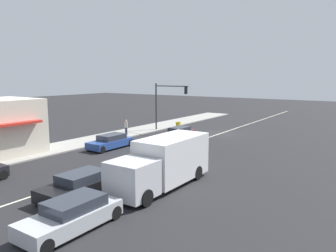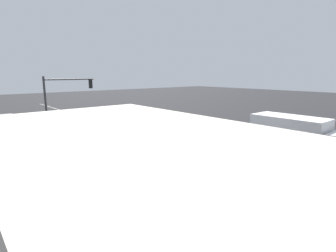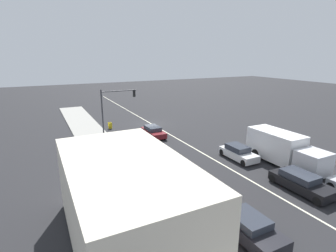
% 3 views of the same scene
% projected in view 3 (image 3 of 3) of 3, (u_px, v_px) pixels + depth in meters
% --- Properties ---
extents(ground_plane, '(160.00, 160.00, 0.00)m').
position_uv_depth(ground_plane, '(233.00, 171.00, 22.79)').
color(ground_plane, '#232326').
extents(sidewalk_right, '(4.00, 73.00, 0.12)m').
position_uv_depth(sidewalk_right, '(138.00, 197.00, 18.42)').
color(sidewalk_right, '#9E9B93').
rests_on(sidewalk_right, ground).
extents(lane_marking_center, '(0.16, 60.00, 0.01)m').
position_uv_depth(lane_marking_center, '(151.00, 124.00, 38.29)').
color(lane_marking_center, beige).
rests_on(lane_marking_center, ground).
extents(building_corner_store, '(6.36, 10.43, 4.57)m').
position_uv_depth(building_corner_store, '(127.00, 201.00, 13.57)').
color(building_corner_store, beige).
rests_on(building_corner_store, sidewalk_right).
extents(traffic_signal_main, '(4.59, 0.34, 5.60)m').
position_uv_depth(traffic_signal_main, '(113.00, 104.00, 32.54)').
color(traffic_signal_main, '#333338').
rests_on(traffic_signal_main, sidewalk_right).
extents(pedestrian, '(0.34, 0.34, 1.69)m').
position_uv_depth(pedestrian, '(110.00, 139.00, 28.14)').
color(pedestrian, '#282D42').
rests_on(pedestrian, sidewalk_right).
extents(warning_aframe_sign, '(0.45, 0.53, 0.84)m').
position_uv_depth(warning_aframe_sign, '(110.00, 126.00, 35.75)').
color(warning_aframe_sign, yellow).
rests_on(warning_aframe_sign, ground).
extents(delivery_truck, '(2.44, 7.50, 2.87)m').
position_uv_depth(delivery_truck, '(283.00, 149.00, 23.87)').
color(delivery_truck, silver).
rests_on(delivery_truck, ground).
extents(sedan_maroon, '(1.75, 4.19, 1.26)m').
position_uv_depth(sedan_maroon, '(153.00, 132.00, 32.23)').
color(sedan_maroon, maroon).
rests_on(sedan_maroon, ground).
extents(van_white, '(1.73, 3.91, 1.34)m').
position_uv_depth(van_white, '(238.00, 153.00, 25.22)').
color(van_white, silver).
rests_on(van_white, ground).
extents(sedan_dark, '(1.89, 3.97, 1.29)m').
position_uv_depth(sedan_dark, '(250.00, 228.00, 14.26)').
color(sedan_dark, black).
rests_on(sedan_dark, ground).
extents(suv_black, '(1.92, 4.57, 1.33)m').
position_uv_depth(suv_black, '(301.00, 182.00, 19.36)').
color(suv_black, black).
rests_on(suv_black, ground).
extents(coupe_blue, '(1.84, 4.46, 1.28)m').
position_uv_depth(coupe_blue, '(157.00, 155.00, 24.74)').
color(coupe_blue, '#284793').
rests_on(coupe_blue, ground).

